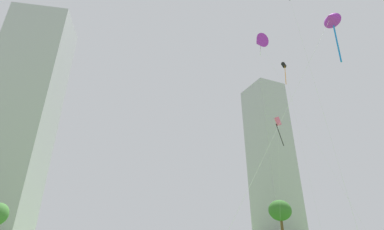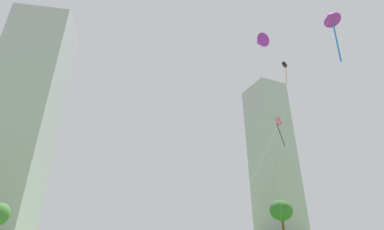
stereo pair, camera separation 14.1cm
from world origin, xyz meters
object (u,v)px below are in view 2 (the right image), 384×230
(kite_flying_2, at_px, (330,18))
(distant_highrise_0, at_px, (272,155))
(kite_flying_4, at_px, (260,42))
(kite_flying_0, at_px, (285,67))
(distant_highrise_1, at_px, (23,111))
(kite_flying_1, at_px, (279,123))
(park_tree_0, at_px, (281,211))

(kite_flying_2, xyz_separation_m, distant_highrise_0, (48.34, 100.90, 20.03))
(kite_flying_4, height_order, distant_highrise_0, distant_highrise_0)
(kite_flying_0, distance_m, distant_highrise_1, 113.60)
(kite_flying_2, height_order, distant_highrise_1, distant_highrise_1)
(kite_flying_1, relative_size, distant_highrise_0, 0.25)
(kite_flying_2, distance_m, park_tree_0, 34.94)
(kite_flying_0, relative_size, distant_highrise_0, 0.42)
(kite_flying_0, bearing_deg, distant_highrise_0, 64.50)
(kite_flying_4, xyz_separation_m, distant_highrise_1, (-71.72, 81.78, 16.71))
(kite_flying_4, xyz_separation_m, distant_highrise_0, (41.21, 77.53, 2.08))
(park_tree_0, bearing_deg, kite_flying_1, -111.62)
(kite_flying_4, distance_m, distant_highrise_0, 87.82)
(kite_flying_2, height_order, distant_highrise_0, distant_highrise_0)
(kite_flying_1, xyz_separation_m, park_tree_0, (3.92, 9.88, -11.78))
(kite_flying_2, bearing_deg, kite_flying_0, 64.07)
(kite_flying_0, height_order, kite_flying_4, kite_flying_4)
(kite_flying_4, bearing_deg, distant_highrise_0, 62.01)
(kite_flying_1, height_order, distant_highrise_0, distant_highrise_0)
(kite_flying_1, distance_m, park_tree_0, 15.87)
(park_tree_0, relative_size, distant_highrise_0, 0.10)
(kite_flying_2, xyz_separation_m, park_tree_0, (11.27, 31.26, -10.79))
(kite_flying_0, height_order, distant_highrise_0, distant_highrise_0)
(kite_flying_2, xyz_separation_m, kite_flying_4, (7.13, 23.38, 17.95))
(park_tree_0, bearing_deg, kite_flying_4, -117.72)
(kite_flying_1, bearing_deg, distant_highrise_0, 62.74)
(kite_flying_1, distance_m, distant_highrise_1, 115.45)
(kite_flying_4, bearing_deg, kite_flying_2, -106.97)
(distant_highrise_0, bearing_deg, kite_flying_4, -129.75)
(kite_flying_4, bearing_deg, distant_highrise_1, 131.25)
(park_tree_0, bearing_deg, kite_flying_0, -88.71)
(park_tree_0, distance_m, distant_highrise_0, 84.70)
(kite_flying_2, bearing_deg, park_tree_0, 70.17)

